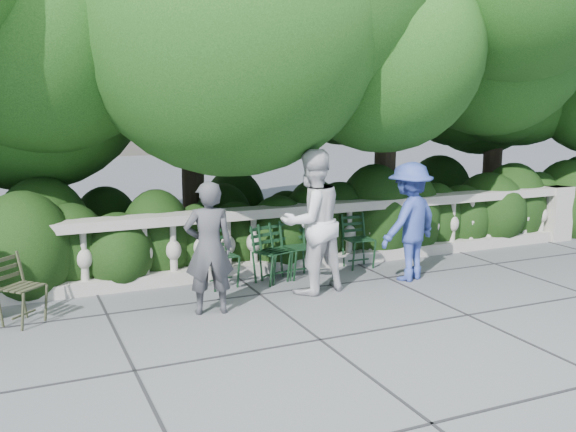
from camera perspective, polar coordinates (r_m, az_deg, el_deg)
name	(u,v)px	position (r m, az deg, el deg)	size (l,w,h in m)	color
ground	(320,307)	(8.15, 2.87, -8.09)	(90.00, 90.00, 0.00)	#515359
balustrade	(266,241)	(9.61, -1.93, -2.23)	(12.00, 0.44, 1.00)	#9E998E
shrub_hedge	(240,255)	(10.81, -4.30, -3.47)	(15.00, 2.60, 1.70)	black
tree_canopy	(272,13)	(11.01, -1.42, 17.56)	(15.04, 6.52, 6.78)	#3F3023
chair_b	(279,284)	(9.10, -0.80, -6.10)	(0.44, 0.48, 0.84)	black
chair_c	(226,290)	(8.90, -5.49, -6.54)	(0.44, 0.48, 0.84)	black
chair_d	(302,280)	(9.34, 1.23, -5.68)	(0.44, 0.48, 0.84)	black
chair_e	(284,283)	(9.15, -0.38, -6.01)	(0.44, 0.48, 0.84)	black
chair_f	(363,270)	(9.94, 6.67, -4.76)	(0.44, 0.48, 0.84)	black
chair_weathered	(34,326)	(8.06, -21.63, -9.06)	(0.44, 0.48, 0.84)	black
person_woman_grey	(209,248)	(7.78, -7.05, -2.83)	(0.59, 0.39, 1.63)	#3F3F44
person_casual_man	(312,222)	(8.55, 2.12, -0.51)	(0.94, 0.73, 1.94)	silver
person_older_blue	(410,222)	(9.33, 10.76, -0.49)	(1.10, 0.63, 1.70)	#324597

